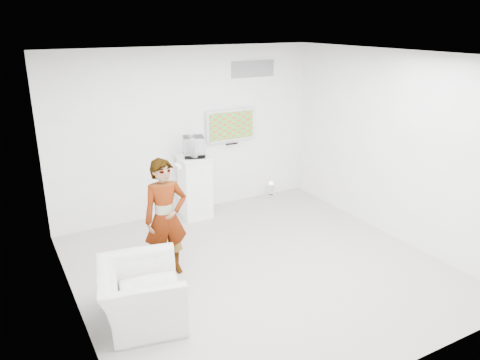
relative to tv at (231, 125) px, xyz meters
The scene contains 10 objects.
room 2.59m from the tv, 109.13° to the right, with size 5.01×5.01×3.00m.
tv is the anchor object (origin of this frame).
logo_decal 1.12m from the tv, ahead, with size 0.90×0.02×0.30m, color slate.
person 2.92m from the tv, 136.39° to the right, with size 0.61×0.40×1.68m, color silver.
armchair 4.12m from the tv, 133.58° to the right, with size 1.09×0.95×0.71m, color silver.
pedestal 1.35m from the tv, 161.86° to the right, with size 0.55×0.55×1.14m, color white.
floor_uplight 1.64m from the tv, ahead, with size 0.20×0.20×0.31m, color white.
vitrine 0.96m from the tv, 161.86° to the right, with size 0.36×0.36×0.36m, color white.
console 0.98m from the tv, 161.86° to the right, with size 0.05×0.15×0.20m, color white.
wii_remote 2.55m from the tv, 134.57° to the right, with size 0.04×0.15×0.04m, color white.
Camera 1 is at (-3.16, -5.15, 3.42)m, focal length 35.00 mm.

